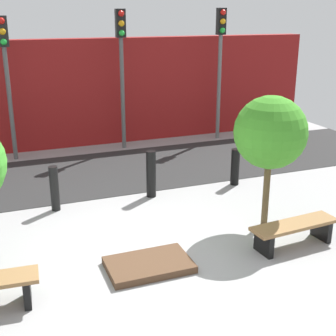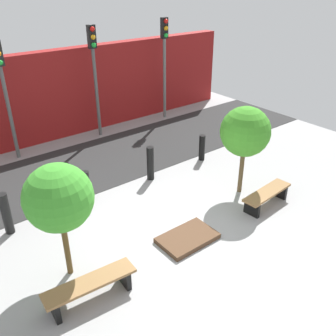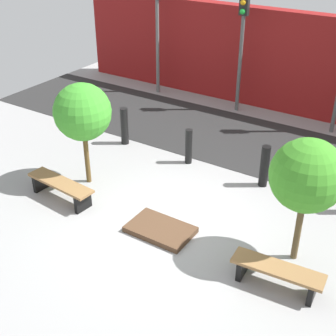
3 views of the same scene
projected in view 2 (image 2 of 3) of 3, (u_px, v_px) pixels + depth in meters
ground_plane at (183, 237)px, 8.95m from camera, size 18.00×18.00×0.00m
road_strip at (89, 165)px, 12.22m from camera, size 18.00×3.47×0.01m
building_facade at (46, 97)px, 13.47m from camera, size 16.20×0.50×3.20m
bench_left at (90, 286)px, 7.09m from camera, size 1.82×0.58×0.47m
bench_right at (267, 195)px, 10.00m from camera, size 1.67×0.57×0.44m
planter_bed at (187, 238)px, 8.81m from camera, size 1.35×0.87×0.12m
tree_behind_left_bench at (59, 198)px, 7.04m from camera, size 1.34×1.34×2.53m
tree_behind_right_bench at (245, 132)px, 9.93m from camera, size 1.35×1.35×2.53m
bollard_far_left at (6, 214)px, 8.86m from camera, size 0.22×0.22×1.08m
bollard_left at (87, 187)px, 10.05m from camera, size 0.18×0.18×0.96m
bollard_center at (150, 163)px, 11.18m from camera, size 0.22×0.22×1.06m
bollard_right at (202, 148)px, 12.39m from camera, size 0.20×0.20×0.88m
traffic_light_mid_west at (3, 80)px, 11.51m from camera, size 0.28×0.27×3.85m
traffic_light_mid_east at (94, 63)px, 13.20m from camera, size 0.28×0.27×4.02m
traffic_light_east at (165, 51)px, 14.93m from camera, size 0.28×0.27×4.04m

